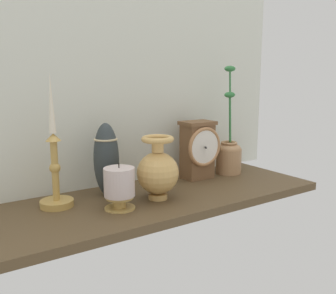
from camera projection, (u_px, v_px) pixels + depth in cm
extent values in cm
cube|color=brown|center=(159.00, 199.00, 111.73)|extent=(100.00, 36.00, 2.40)
cube|color=silver|center=(127.00, 82.00, 120.56)|extent=(120.00, 2.00, 65.00)
cube|color=brown|center=(197.00, 152.00, 128.34)|extent=(9.89, 7.03, 18.37)
cube|color=brown|center=(198.00, 123.00, 126.52)|extent=(11.08, 7.88, 1.20)
torus|color=#B17A4D|center=(205.00, 147.00, 124.73)|extent=(13.23, 1.20, 13.23)
cylinder|color=white|center=(205.00, 147.00, 124.65)|extent=(11.07, 0.40, 11.07)
cube|color=black|center=(205.00, 147.00, 124.40)|extent=(2.84, 3.83, 0.30)
cylinder|color=tan|center=(57.00, 203.00, 101.42)|extent=(8.90, 8.90, 1.80)
cylinder|color=tan|center=(55.00, 171.00, 99.76)|extent=(1.84, 1.84, 16.09)
sphere|color=tan|center=(55.00, 168.00, 99.61)|extent=(2.94, 2.94, 2.94)
cone|color=tan|center=(53.00, 137.00, 98.08)|extent=(4.06, 4.06, 2.00)
cone|color=beige|center=(51.00, 103.00, 96.44)|extent=(1.82, 1.82, 15.63)
cylinder|color=tan|center=(158.00, 196.00, 107.76)|extent=(5.38, 5.38, 1.60)
sphere|color=tan|center=(158.00, 173.00, 106.50)|extent=(11.96, 11.96, 11.96)
cylinder|color=tan|center=(158.00, 146.00, 105.04)|extent=(3.35, 3.35, 3.73)
torus|color=tan|center=(158.00, 139.00, 104.70)|extent=(9.11, 9.11, 1.64)
cylinder|color=tan|center=(229.00, 161.00, 135.99)|extent=(9.12, 9.12, 8.82)
ellipsoid|color=tan|center=(229.00, 149.00, 135.17)|extent=(8.66, 8.66, 4.33)
torus|color=tan|center=(229.00, 143.00, 134.77)|extent=(5.92, 5.92, 0.90)
cylinder|color=#30743A|center=(230.00, 119.00, 133.19)|extent=(2.86, 2.15, 16.99)
ellipsoid|color=#30743A|center=(230.00, 95.00, 130.35)|extent=(4.40, 2.80, 2.00)
cylinder|color=#30743A|center=(230.00, 107.00, 132.37)|extent=(3.35, 2.20, 25.80)
ellipsoid|color=#30743A|center=(230.00, 69.00, 128.56)|extent=(4.40, 2.80, 2.00)
cylinder|color=tan|center=(120.00, 203.00, 99.67)|extent=(3.26, 3.26, 3.13)
cylinder|color=tan|center=(120.00, 207.00, 99.88)|extent=(8.14, 8.14, 0.80)
cylinder|color=tan|center=(120.00, 197.00, 99.38)|extent=(7.33, 7.33, 0.60)
cylinder|color=beige|center=(119.00, 182.00, 98.60)|extent=(8.14, 8.14, 7.54)
cylinder|color=black|center=(119.00, 166.00, 97.79)|extent=(0.30, 0.30, 1.20)
ellipsoid|color=#30383A|center=(106.00, 159.00, 109.64)|extent=(7.37, 7.37, 21.32)
torus|color=#CCB78C|center=(106.00, 139.00, 108.53)|extent=(6.86, 6.86, 0.60)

